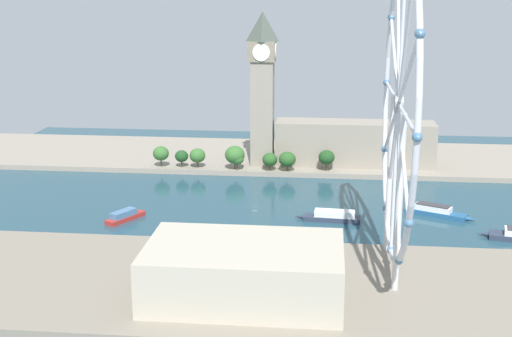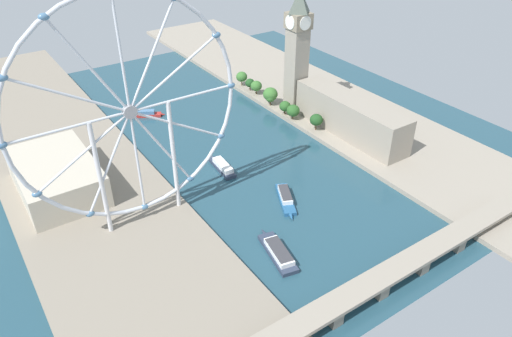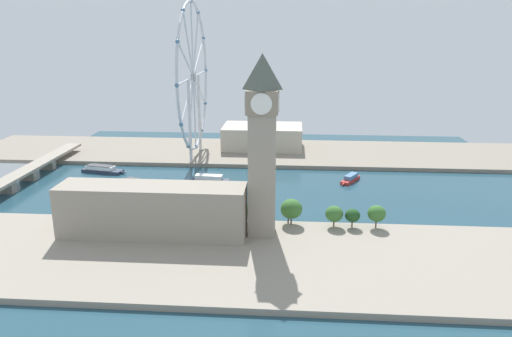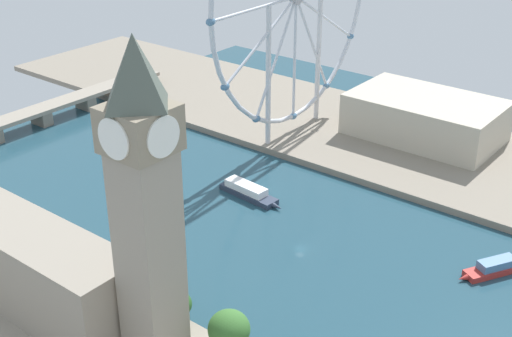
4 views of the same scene
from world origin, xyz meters
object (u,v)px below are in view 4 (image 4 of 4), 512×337
object	(u,v)px
riverside_hall	(425,117)
tour_boat_0	(248,192)
river_bridge	(17,120)
tour_boat_2	(494,268)
parliament_block	(14,257)
tour_boat_3	(137,127)
tour_boat_1	(139,169)
clock_tower	(146,207)

from	to	relation	value
riverside_hall	tour_boat_0	xyz separation A→B (m)	(-95.82, 31.42, -10.59)
riverside_hall	tour_boat_0	distance (m)	101.39
river_bridge	tour_boat_2	distance (m)	234.76
parliament_block	riverside_hall	bearing A→B (deg)	-12.95
tour_boat_3	tour_boat_1	bearing A→B (deg)	-30.53
tour_boat_1	tour_boat_2	world-z (taller)	tour_boat_1
parliament_block	river_bridge	xyz separation A→B (m)	(80.50, 119.21, -9.76)
tour_boat_1	tour_boat_3	world-z (taller)	tour_boat_1
clock_tower	riverside_hall	world-z (taller)	clock_tower
parliament_block	tour_boat_2	world-z (taller)	parliament_block
riverside_hall	tour_boat_2	size ratio (longest dim) A/B	2.91
tour_boat_2	riverside_hall	bearing A→B (deg)	-111.50
clock_tower	tour_boat_2	world-z (taller)	clock_tower
clock_tower	parliament_block	size ratio (longest dim) A/B	0.96
parliament_block	tour_boat_1	bearing A→B (deg)	23.66
tour_boat_3	riverside_hall	bearing A→B (deg)	44.68
tour_boat_0	tour_boat_1	distance (m)	53.11
riverside_hall	parliament_block	bearing A→B (deg)	167.05
tour_boat_1	tour_boat_3	bearing A→B (deg)	-16.12
riverside_hall	tour_boat_1	bearing A→B (deg)	142.82
parliament_block	clock_tower	bearing A→B (deg)	-83.90
riverside_hall	tour_boat_0	world-z (taller)	riverside_hall
clock_tower	river_bridge	bearing A→B (deg)	67.02
parliament_block	tour_boat_3	size ratio (longest dim) A/B	2.58
clock_tower	tour_boat_1	size ratio (longest dim) A/B	2.74
tour_boat_2	tour_boat_3	world-z (taller)	tour_boat_3
river_bridge	tour_boat_0	world-z (taller)	river_bridge
clock_tower	parliament_block	world-z (taller)	clock_tower
tour_boat_0	tour_boat_1	xyz separation A→B (m)	(-13.38, 51.40, -0.07)
riverside_hall	tour_boat_0	bearing A→B (deg)	161.84
tour_boat_2	tour_boat_3	size ratio (longest dim) A/B	0.64
clock_tower	tour_boat_0	distance (m)	114.12
tour_boat_2	parliament_block	bearing A→B (deg)	-16.20
clock_tower	tour_boat_1	bearing A→B (deg)	49.56
riverside_hall	tour_boat_3	world-z (taller)	riverside_hall
tour_boat_1	river_bridge	bearing A→B (deg)	30.01
river_bridge	tour_boat_3	distance (m)	59.64
clock_tower	tour_boat_2	size ratio (longest dim) A/B	3.88
river_bridge	tour_boat_1	distance (m)	81.68
parliament_block	tour_boat_2	distance (m)	158.19
tour_boat_1	tour_boat_3	size ratio (longest dim) A/B	0.90
tour_boat_3	tour_boat_2	bearing A→B (deg)	8.63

